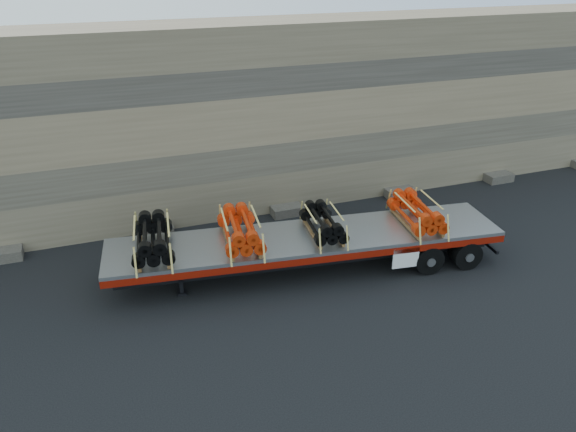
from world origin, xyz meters
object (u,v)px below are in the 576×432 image
bundle_midrear (323,223)px  bundle_rear (417,213)px  trailer (307,253)px  bundle_front (153,239)px  bundle_midfront (241,231)px

bundle_midrear → bundle_rear: size_ratio=0.91×
trailer → bundle_front: bundle_front is taller
trailer → bundle_midrear: bearing=0.0°
bundle_front → bundle_midfront: bundle_front is taller
bundle_front → bundle_midfront: bearing=-0.0°
bundle_front → bundle_midrear: size_ratio=1.14×
bundle_midrear → trailer: bearing=-180.0°
trailer → bundle_midfront: 2.32m
trailer → bundle_rear: 3.79m
trailer → bundle_front: (-4.62, 0.61, 1.03)m
bundle_midfront → bundle_rear: 5.73m
trailer → bundle_midfront: size_ratio=5.33×
bundle_midfront → bundle_rear: (5.68, -0.75, -0.01)m
trailer → bundle_rear: bundle_rear is taller
bundle_midfront → bundle_front: bearing=180.0°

